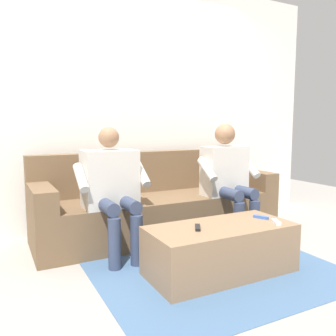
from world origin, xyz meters
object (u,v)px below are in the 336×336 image
object	(u,v)px
remote_white	(276,222)
couch	(159,207)
coffee_table	(220,249)
remote_black	(198,227)
person_left_seated	(228,174)
person_right_seated	(112,184)
remote_blue	(261,217)

from	to	relation	value
remote_white	couch	bearing A→B (deg)	-136.81
coffee_table	remote_white	size ratio (longest dim) A/B	9.53
remote_black	remote_white	size ratio (longest dim) A/B	1.17
couch	remote_white	distance (m)	1.28
person_left_seated	person_right_seated	bearing A→B (deg)	-1.49
person_right_seated	remote_black	bearing A→B (deg)	118.12
remote_blue	remote_white	xyz separation A→B (m)	(0.00, 0.17, 0.00)
coffee_table	person_right_seated	bearing A→B (deg)	-51.52
couch	person_left_seated	distance (m)	0.76
person_left_seated	remote_white	world-z (taller)	person_left_seated
coffee_table	remote_white	distance (m)	0.46
person_right_seated	remote_white	bearing A→B (deg)	137.62
remote_black	remote_blue	xyz separation A→B (m)	(-0.59, -0.01, 0.00)
person_left_seated	remote_blue	xyz separation A→B (m)	(0.19, 0.69, -0.24)
remote_blue	couch	bearing A→B (deg)	173.95
coffee_table	remote_black	world-z (taller)	remote_black
coffee_table	couch	bearing A→B (deg)	-90.00
remote_white	person_right_seated	bearing A→B (deg)	-107.10
remote_black	remote_blue	distance (m)	0.59
person_right_seated	remote_white	xyz separation A→B (m)	(-0.98, 0.89, -0.23)
person_left_seated	remote_white	bearing A→B (deg)	77.20
remote_blue	remote_white	size ratio (longest dim) A/B	1.03
couch	person_left_seated	world-z (taller)	person_left_seated
person_right_seated	remote_white	distance (m)	1.34
remote_black	remote_blue	world-z (taller)	remote_blue
person_right_seated	remote_blue	bearing A→B (deg)	143.59
couch	coffee_table	world-z (taller)	couch
person_left_seated	remote_black	distance (m)	1.08
couch	person_right_seated	distance (m)	0.74
couch	person_right_seated	size ratio (longest dim) A/B	2.25
couch	coffee_table	bearing A→B (deg)	90.00
person_left_seated	remote_black	bearing A→B (deg)	41.83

